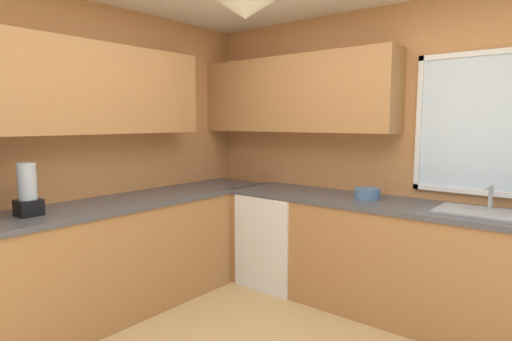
# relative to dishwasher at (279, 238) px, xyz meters

# --- Properties ---
(room_shell) EXTENTS (3.96, 4.02, 2.58)m
(room_shell) POSITION_rel_dishwasher_xyz_m (0.14, -1.02, 1.38)
(room_shell) COLOR #C6844C
(room_shell) RESTS_ON ground_plane
(counter_run_left) EXTENTS (0.65, 3.63, 0.91)m
(counter_run_left) POSITION_rel_dishwasher_xyz_m (-0.66, -1.61, 0.02)
(counter_run_left) COLOR #AD7542
(counter_run_left) RESTS_ON ground_plane
(counter_run_back) EXTENTS (3.05, 0.65, 0.91)m
(counter_run_back) POSITION_rel_dishwasher_xyz_m (1.16, 0.03, 0.02)
(counter_run_back) COLOR #AD7542
(counter_run_back) RESTS_ON ground_plane
(dishwasher) EXTENTS (0.60, 0.60, 0.87)m
(dishwasher) POSITION_rel_dishwasher_xyz_m (0.00, 0.00, 0.00)
(dishwasher) COLOR white
(dishwasher) RESTS_ON ground_plane
(sink_assembly) EXTENTS (0.62, 0.40, 0.19)m
(sink_assembly) POSITION_rel_dishwasher_xyz_m (1.73, 0.04, 0.49)
(sink_assembly) COLOR #9EA0A5
(sink_assembly) RESTS_ON counter_run_back
(bowl) EXTENTS (0.21, 0.21, 0.09)m
(bowl) POSITION_rel_dishwasher_xyz_m (0.87, 0.03, 0.52)
(bowl) COLOR #4C7099
(bowl) RESTS_ON counter_run_back
(blender_appliance) EXTENTS (0.15, 0.15, 0.36)m
(blender_appliance) POSITION_rel_dishwasher_xyz_m (-0.66, -1.98, 0.64)
(blender_appliance) COLOR black
(blender_appliance) RESTS_ON counter_run_left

